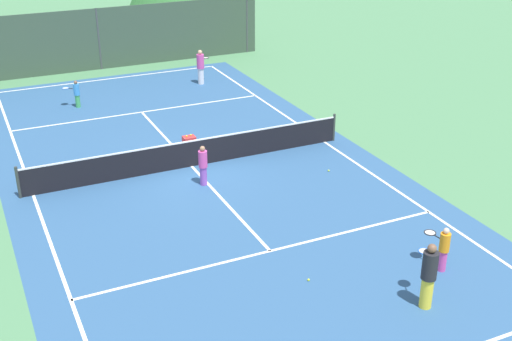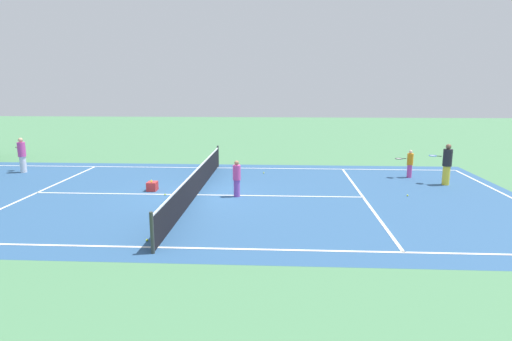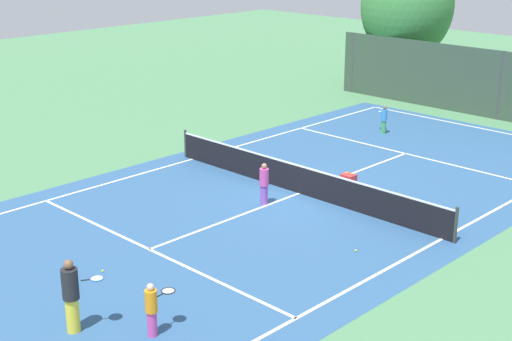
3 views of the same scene
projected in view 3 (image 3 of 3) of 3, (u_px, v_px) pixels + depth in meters
The scene contains 15 objects.
ground_plane at pixel (299, 193), 25.24m from camera, with size 80.00×80.00×0.00m, color #4C8456.
court_surface at pixel (299, 193), 25.24m from camera, with size 13.00×25.00×0.01m.
tennis_net at pixel (300, 179), 25.08m from camera, with size 11.90×0.10×1.10m.
perimeter_fence at pixel (500, 86), 34.23m from camera, with size 18.00×0.12×3.20m.
tree_0 at pixel (407, 6), 39.27m from camera, with size 4.78×5.12×7.44m.
player_1 at pixel (264, 184), 24.04m from camera, with size 0.30×0.30×1.40m.
player_2 at pixel (384, 119), 32.25m from camera, with size 0.77×0.70×1.23m.
player_3 at pixel (71, 295), 16.44m from camera, with size 0.66×0.94×1.76m.
player_4 at pixel (152, 308), 16.36m from camera, with size 0.38×0.85×1.28m.
ball_crate at pixel (349, 179), 26.09m from camera, with size 0.47×0.38×0.43m.
tennis_ball_1 at pixel (319, 183), 26.14m from camera, with size 0.07×0.07×0.07m, color #CCE533.
tennis_ball_2 at pixel (103, 271), 19.54m from camera, with size 0.07×0.07×0.07m, color #CCE533.
tennis_ball_3 at pixel (339, 194), 25.06m from camera, with size 0.07×0.07×0.07m, color #CCE533.
tennis_ball_4 at pixel (356, 251), 20.76m from camera, with size 0.07×0.07×0.07m, color #CCE533.
tennis_ball_5 at pixel (208, 159), 28.86m from camera, with size 0.07×0.07×0.07m, color #CCE533.
Camera 3 is at (15.52, -17.98, 8.72)m, focal length 52.24 mm.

